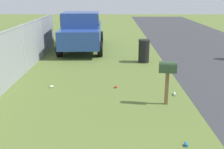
% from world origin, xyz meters
% --- Properties ---
extents(mailbox, '(0.28, 0.52, 1.27)m').
position_xyz_m(mailbox, '(6.79, -1.14, 1.01)').
color(mailbox, brown).
rests_on(mailbox, ground).
extents(pickup_truck, '(5.52, 2.41, 2.09)m').
position_xyz_m(pickup_truck, '(14.53, 2.11, 1.11)').
color(pickup_truck, '#284793').
rests_on(pickup_truck, ground).
extents(trash_bin, '(0.52, 0.52, 1.05)m').
position_xyz_m(trash_bin, '(11.75, -1.00, 0.53)').
color(trash_bin, black).
rests_on(trash_bin, ground).
extents(litter_can_midfield_b, '(0.13, 0.08, 0.07)m').
position_xyz_m(litter_can_midfield_b, '(4.52, -1.15, 0.03)').
color(litter_can_midfield_b, blue).
rests_on(litter_can_midfield_b, ground).
extents(litter_cup_midfield_a, '(0.11, 0.12, 0.08)m').
position_xyz_m(litter_cup_midfield_a, '(8.18, 2.46, 0.04)').
color(litter_cup_midfield_a, white).
rests_on(litter_cup_midfield_a, ground).
extents(litter_bottle_near_hydrant, '(0.23, 0.11, 0.07)m').
position_xyz_m(litter_bottle_near_hydrant, '(7.51, -1.54, 0.04)').
color(litter_bottle_near_hydrant, '#B2D8BF').
rests_on(litter_bottle_near_hydrant, ground).
extents(litter_can_by_mailbox, '(0.13, 0.10, 0.07)m').
position_xyz_m(litter_can_by_mailbox, '(8.18, 0.30, 0.03)').
color(litter_can_by_mailbox, red).
rests_on(litter_can_by_mailbox, ground).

